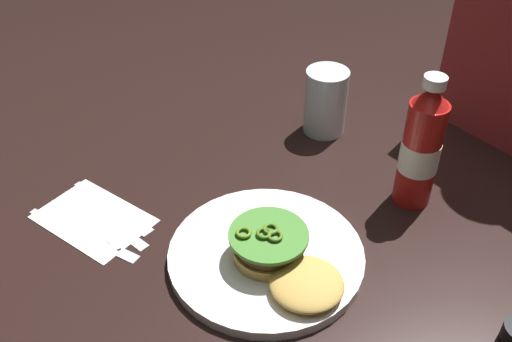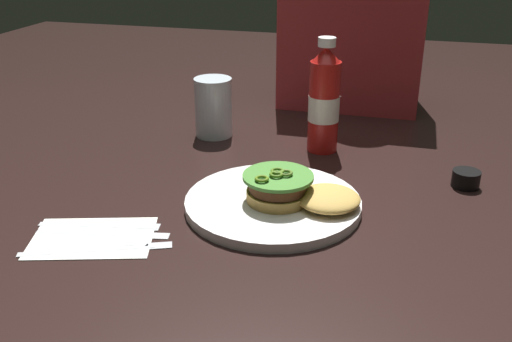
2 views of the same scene
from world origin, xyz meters
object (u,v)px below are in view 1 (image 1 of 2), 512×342
Objects in this scene: ketchup_bottle at (420,148)px; spoon_utensil at (98,229)px; napkin at (94,219)px; fork_utensil at (117,210)px; dinner_plate at (266,256)px; water_glass at (326,101)px; burger_sandwich at (282,259)px; steak_knife at (109,220)px; butter_knife at (89,236)px.

ketchup_bottle is 1.30× the size of spoon_utensil.
fork_utensil is (0.01, 0.04, 0.00)m from napkin.
dinner_plate is 0.30m from ketchup_bottle.
ketchup_bottle reaches higher than fork_utensil.
spoon_utensil is (0.00, -0.48, -0.06)m from water_glass.
burger_sandwich is 0.94× the size of steak_knife.
fork_utensil is at bearing -154.86° from burger_sandwich.
butter_knife is 1.17× the size of spoon_utensil.
ketchup_bottle is at bearing -5.84° from water_glass.
butter_knife is at bearing -141.91° from burger_sandwich.
ketchup_bottle is 1.81× the size of water_glass.
burger_sandwich is at bearing 38.09° from butter_knife.
water_glass is (-0.21, 0.31, 0.06)m from dinner_plate.
water_glass is at bearing 88.90° from steak_knife.
dinner_plate is 0.05m from burger_sandwich.
dinner_plate is 0.29m from napkin.
fork_utensil is at bearing 113.64° from butter_knife.
steak_knife is at bearing 111.83° from spoon_utensil.
napkin is at bearing -144.88° from dinner_plate.
spoon_utensil is at bearing -11.64° from napkin.
water_glass reaches higher than napkin.
butter_knife is (0.04, -0.02, 0.00)m from napkin.
dinner_plate is 2.28× the size of water_glass.
napkin is 0.88× the size of steak_knife.
steak_knife is at bearing -91.10° from water_glass.
butter_knife is 0.02m from spoon_utensil.
butter_knife is at bearing -34.48° from napkin.
burger_sandwich is 0.92× the size of butter_knife.
dinner_plate reaches higher than fork_utensil.
napkin is (-0.24, -0.17, -0.01)m from dinner_plate.
burger_sandwich is at bearing 30.78° from napkin.
ketchup_bottle reaches higher than butter_knife.
burger_sandwich is 0.33m from napkin.
spoon_utensil is at bearing -145.11° from burger_sandwich.
water_glass reaches higher than steak_knife.
butter_knife is (0.00, -0.50, -0.06)m from water_glass.
spoon_utensil is (-0.00, 0.02, 0.00)m from butter_knife.
burger_sandwich is 0.31m from butter_knife.
dinner_plate is 1.26× the size of ketchup_bottle.
steak_knife is 1.08× the size of fork_utensil.
ketchup_bottle reaches higher than dinner_plate.
ketchup_bottle is at bearing 61.87° from spoon_utensil.
dinner_plate is at bearing 29.22° from fork_utensil.
steak_knife and fork_utensil have the same top height.
napkin is (-0.03, -0.48, -0.06)m from water_glass.
napkin is 1.01× the size of spoon_utensil.
steak_knife is at bearing -149.80° from burger_sandwich.
burger_sandwich is at bearing 34.89° from spoon_utensil.
spoon_utensil is 0.05m from fork_utensil.
dinner_plate is at bearing 40.06° from spoon_utensil.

